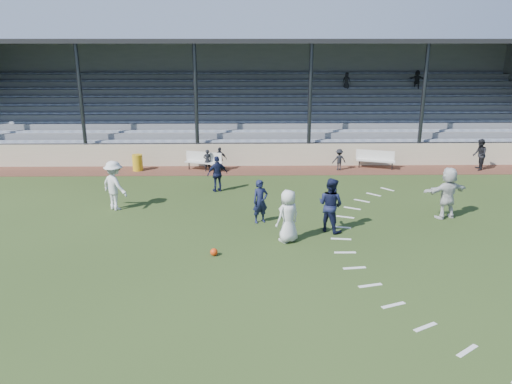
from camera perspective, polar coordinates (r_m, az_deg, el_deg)
The scene contains 19 objects.
ground at distance 16.23m, azimuth 0.15°, elevation -7.01°, with size 90.00×90.00×0.00m, color #283B18.
cinder_track at distance 26.16m, azimuth -0.29°, elevation 2.48°, with size 34.00×2.00×0.02m, color #512C20.
retaining_wall at distance 27.03m, azimuth -0.32°, elevation 4.26°, with size 34.00×0.18×1.20m, color #C5B697.
bench_left at distance 26.21m, azimuth -5.98°, elevation 3.71°, with size 2.02×1.09×0.95m.
bench_right at distance 27.20m, azimuth 13.49°, elevation 3.83°, with size 2.03×1.05×0.95m.
trash_bin at distance 26.73m, azimuth -13.38°, elevation 3.29°, with size 0.53×0.53×0.85m, color gold.
football at distance 16.07m, azimuth -4.83°, elevation -6.85°, with size 0.24×0.24×0.24m, color red.
player_white_lead at distance 16.85m, azimuth 3.69°, elevation -2.76°, with size 0.89×0.58×1.83m, color silver.
player_navy_lead at distance 18.58m, azimuth 0.50°, elevation -1.09°, with size 0.60×0.39×1.65m, color #131836.
player_navy_mid at distance 17.90m, azimuth 8.51°, elevation -1.47°, with size 0.96×0.74×1.97m, color #131836.
player_white_wing at distance 20.75m, azimuth -15.87°, elevation 0.72°, with size 1.30×0.75×2.01m, color silver.
player_navy_wing at distance 22.46m, azimuth -4.43°, elevation 2.07°, with size 0.95×0.40×1.63m, color #131836.
player_white_back at distance 20.36m, azimuth 21.05°, elevation -0.09°, with size 1.86×0.59×2.01m, color silver.
official at distance 28.55m, azimuth 24.20°, elevation 3.92°, with size 0.79×0.62×1.63m, color black.
sub_left_near at distance 25.99m, azimuth -5.59°, elevation 3.63°, with size 0.42×0.27×1.14m, color black.
sub_left_far at distance 26.12m, azimuth -4.14°, elevation 3.81°, with size 0.71×0.30×1.22m, color black.
sub_right at distance 26.44m, azimuth 9.47°, elevation 3.68°, with size 0.72×0.42×1.12m, color black.
grandstand at distance 31.38m, azimuth -0.41°, elevation 9.04°, with size 34.60×9.00×6.61m.
penalty_arc at distance 16.81m, azimuth 14.44°, elevation -6.68°, with size 3.89×14.63×0.01m.
Camera 1 is at (-0.29, -14.80, 6.65)m, focal length 35.00 mm.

